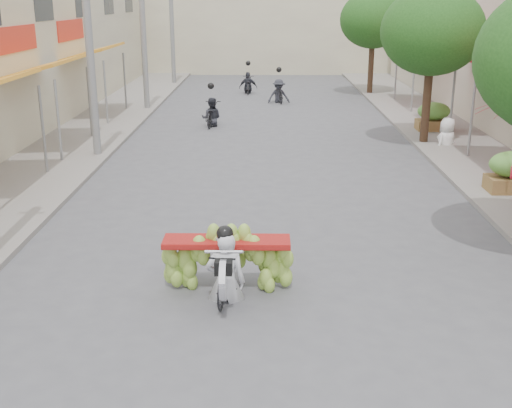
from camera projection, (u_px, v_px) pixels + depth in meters
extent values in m
plane|color=#4F4F53|center=(271.00, 363.00, 8.91)|extent=(120.00, 120.00, 0.00)
cube|color=gray|center=(75.00, 136.00, 23.26)|extent=(4.00, 60.00, 0.12)
cube|color=gray|center=(461.00, 137.00, 23.08)|extent=(4.00, 60.00, 0.12)
cylinder|color=slate|center=(43.00, 131.00, 17.93)|extent=(0.08, 0.08, 2.55)
cube|color=orange|center=(46.00, 66.00, 20.54)|extent=(1.77, 4.00, 0.53)
cylinder|color=slate|center=(58.00, 122.00, 19.26)|extent=(0.08, 0.08, 2.55)
cylinder|color=slate|center=(90.00, 103.00, 22.69)|extent=(0.08, 0.08, 2.55)
cube|color=red|center=(16.00, 39.00, 20.29)|extent=(0.10, 3.50, 0.80)
cube|color=orange|center=(94.00, 51.00, 26.25)|extent=(1.77, 4.00, 0.53)
cylinder|color=slate|center=(106.00, 94.00, 24.97)|extent=(0.08, 0.08, 2.55)
cylinder|color=slate|center=(125.00, 82.00, 28.40)|extent=(0.08, 0.08, 2.55)
cube|color=red|center=(70.00, 30.00, 26.00)|extent=(0.10, 3.50, 0.80)
cube|color=#1E2328|center=(43.00, 5.00, 22.84)|extent=(0.08, 2.00, 1.10)
cube|color=#1E2328|center=(81.00, 4.00, 27.59)|extent=(0.08, 2.00, 1.10)
cube|color=#1E2328|center=(108.00, 3.00, 32.35)|extent=(0.08, 2.00, 1.10)
cube|color=#1E2328|center=(128.00, 2.00, 37.11)|extent=(0.08, 2.00, 1.10)
cylinder|color=slate|center=(472.00, 119.00, 19.77)|extent=(0.08, 0.08, 2.55)
cube|color=red|center=(464.00, 58.00, 23.21)|extent=(1.77, 4.20, 0.53)
cylinder|color=slate|center=(452.00, 107.00, 21.86)|extent=(0.08, 0.08, 2.55)
cylinder|color=slate|center=(425.00, 92.00, 25.48)|extent=(0.08, 0.08, 2.55)
cube|color=red|center=(425.00, 46.00, 28.92)|extent=(1.77, 4.20, 0.53)
cylinder|color=slate|center=(413.00, 85.00, 27.58)|extent=(0.08, 0.08, 2.55)
cylinder|color=slate|center=(396.00, 75.00, 31.19)|extent=(0.08, 0.08, 2.55)
cube|color=#BEB596|center=(266.00, 18.00, 44.01)|extent=(20.00, 6.00, 7.00)
cylinder|color=slate|center=(88.00, 27.00, 19.18)|extent=(0.24, 0.24, 8.00)
cylinder|color=slate|center=(143.00, 18.00, 27.74)|extent=(0.24, 0.24, 8.00)
cylinder|color=slate|center=(171.00, 13.00, 36.31)|extent=(0.24, 0.24, 8.00)
cylinder|color=#3A2719|center=(427.00, 98.00, 21.68)|extent=(0.28, 0.28, 3.20)
ellipsoid|color=#1F4D16|center=(432.00, 31.00, 21.01)|extent=(3.40, 3.40, 2.90)
cylinder|color=#3A2719|center=(371.00, 64.00, 33.10)|extent=(0.28, 0.28, 3.20)
ellipsoid|color=#1F4D16|center=(373.00, 19.00, 32.43)|extent=(3.40, 3.40, 2.90)
cube|color=brown|center=(511.00, 182.00, 16.34)|extent=(1.20, 0.80, 0.50)
cube|color=brown|center=(433.00, 123.00, 23.95)|extent=(1.20, 0.80, 0.50)
ellipsoid|color=#579638|center=(434.00, 108.00, 23.77)|extent=(1.20, 0.88, 0.66)
imported|color=black|center=(226.00, 273.00, 10.71)|extent=(0.61, 1.60, 0.92)
cylinder|color=silver|center=(223.00, 280.00, 10.04)|extent=(0.10, 0.66, 0.66)
cube|color=black|center=(223.00, 267.00, 10.08)|extent=(0.28, 0.22, 0.22)
cylinder|color=silver|center=(224.00, 252.00, 10.11)|extent=(0.60, 0.05, 0.05)
cube|color=maroon|center=(227.00, 242.00, 10.91)|extent=(2.16, 0.55, 0.10)
imported|color=silver|center=(225.00, 231.00, 10.43)|extent=(0.66, 0.49, 1.83)
sphere|color=black|center=(224.00, 180.00, 10.13)|extent=(0.28, 0.28, 0.28)
imported|color=white|center=(448.00, 118.00, 21.42)|extent=(1.03, 0.96, 1.80)
imported|color=black|center=(211.00, 114.00, 25.24)|extent=(0.76, 1.70, 0.93)
imported|color=#2A2B32|center=(211.00, 98.00, 25.04)|extent=(0.83, 0.55, 1.65)
sphere|color=black|center=(211.00, 86.00, 24.90)|extent=(0.26, 0.26, 0.26)
imported|color=black|center=(279.00, 92.00, 30.86)|extent=(0.80, 1.76, 1.00)
imported|color=#2A2B32|center=(279.00, 79.00, 30.67)|extent=(1.14, 0.74, 1.65)
sphere|color=black|center=(279.00, 70.00, 30.53)|extent=(0.26, 0.26, 0.26)
imported|color=black|center=(248.00, 85.00, 33.93)|extent=(0.59, 1.56, 0.87)
imported|color=#2A2B32|center=(248.00, 72.00, 33.72)|extent=(0.97, 0.55, 1.65)
sphere|color=black|center=(248.00, 63.00, 33.58)|extent=(0.26, 0.26, 0.26)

